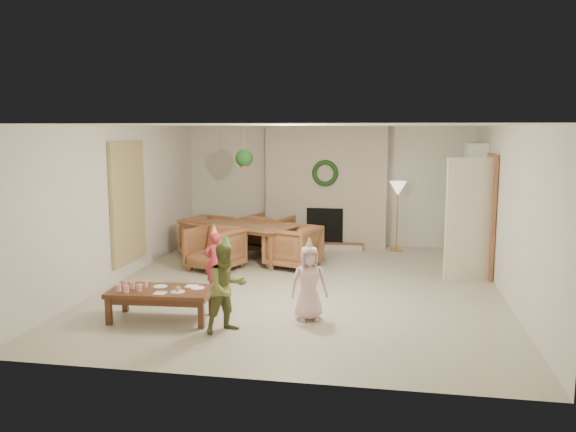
% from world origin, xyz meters
% --- Properties ---
extents(floor, '(7.00, 7.00, 0.00)m').
position_xyz_m(floor, '(0.00, 0.00, 0.00)').
color(floor, '#B7B29E').
rests_on(floor, ground).
extents(ceiling, '(7.00, 7.00, 0.00)m').
position_xyz_m(ceiling, '(0.00, 0.00, 2.50)').
color(ceiling, white).
rests_on(ceiling, wall_back).
extents(wall_back, '(7.00, 0.00, 7.00)m').
position_xyz_m(wall_back, '(0.00, 3.50, 1.25)').
color(wall_back, silver).
rests_on(wall_back, floor).
extents(wall_front, '(7.00, 0.00, 7.00)m').
position_xyz_m(wall_front, '(0.00, -3.50, 1.25)').
color(wall_front, silver).
rests_on(wall_front, floor).
extents(wall_left, '(0.00, 7.00, 7.00)m').
position_xyz_m(wall_left, '(-3.00, 0.00, 1.25)').
color(wall_left, silver).
rests_on(wall_left, floor).
extents(wall_right, '(0.00, 7.00, 7.00)m').
position_xyz_m(wall_right, '(3.00, 0.00, 1.25)').
color(wall_right, silver).
rests_on(wall_right, floor).
extents(fireplace_mass, '(2.50, 0.40, 2.50)m').
position_xyz_m(fireplace_mass, '(0.00, 3.30, 1.25)').
color(fireplace_mass, '#552116').
rests_on(fireplace_mass, floor).
extents(fireplace_hearth, '(1.60, 0.30, 0.12)m').
position_xyz_m(fireplace_hearth, '(0.00, 2.95, 0.06)').
color(fireplace_hearth, brown).
rests_on(fireplace_hearth, floor).
extents(fireplace_firebox, '(0.75, 0.12, 0.75)m').
position_xyz_m(fireplace_firebox, '(0.00, 3.12, 0.45)').
color(fireplace_firebox, black).
rests_on(fireplace_firebox, floor).
extents(fireplace_wreath, '(0.54, 0.10, 0.54)m').
position_xyz_m(fireplace_wreath, '(0.00, 3.07, 1.55)').
color(fireplace_wreath, '#173815').
rests_on(fireplace_wreath, fireplace_mass).
extents(floor_lamp_base, '(0.26, 0.26, 0.03)m').
position_xyz_m(floor_lamp_base, '(1.47, 3.00, 0.01)').
color(floor_lamp_base, gold).
rests_on(floor_lamp_base, floor).
extents(floor_lamp_post, '(0.03, 0.03, 1.27)m').
position_xyz_m(floor_lamp_post, '(1.47, 3.00, 0.66)').
color(floor_lamp_post, gold).
rests_on(floor_lamp_post, floor).
extents(floor_lamp_shade, '(0.34, 0.34, 0.28)m').
position_xyz_m(floor_lamp_shade, '(1.47, 3.00, 1.27)').
color(floor_lamp_shade, beige).
rests_on(floor_lamp_shade, floor_lamp_post).
extents(bookshelf_carcass, '(0.30, 1.00, 2.20)m').
position_xyz_m(bookshelf_carcass, '(2.84, 2.30, 1.10)').
color(bookshelf_carcass, white).
rests_on(bookshelf_carcass, floor).
extents(bookshelf_shelf_a, '(0.30, 0.92, 0.03)m').
position_xyz_m(bookshelf_shelf_a, '(2.82, 2.30, 0.45)').
color(bookshelf_shelf_a, white).
rests_on(bookshelf_shelf_a, bookshelf_carcass).
extents(bookshelf_shelf_b, '(0.30, 0.92, 0.03)m').
position_xyz_m(bookshelf_shelf_b, '(2.82, 2.30, 0.85)').
color(bookshelf_shelf_b, white).
rests_on(bookshelf_shelf_b, bookshelf_carcass).
extents(bookshelf_shelf_c, '(0.30, 0.92, 0.03)m').
position_xyz_m(bookshelf_shelf_c, '(2.82, 2.30, 1.25)').
color(bookshelf_shelf_c, white).
rests_on(bookshelf_shelf_c, bookshelf_carcass).
extents(bookshelf_shelf_d, '(0.30, 0.92, 0.03)m').
position_xyz_m(bookshelf_shelf_d, '(2.82, 2.30, 1.65)').
color(bookshelf_shelf_d, white).
rests_on(bookshelf_shelf_d, bookshelf_carcass).
extents(books_row_lower, '(0.20, 0.40, 0.24)m').
position_xyz_m(books_row_lower, '(2.80, 2.15, 0.59)').
color(books_row_lower, '#AE2F20').
rests_on(books_row_lower, bookshelf_shelf_a).
extents(books_row_mid, '(0.20, 0.44, 0.24)m').
position_xyz_m(books_row_mid, '(2.80, 2.35, 0.99)').
color(books_row_mid, '#2A399A').
rests_on(books_row_mid, bookshelf_shelf_b).
extents(books_row_upper, '(0.20, 0.36, 0.22)m').
position_xyz_m(books_row_upper, '(2.80, 2.20, 1.38)').
color(books_row_upper, '#B48326').
rests_on(books_row_upper, bookshelf_shelf_c).
extents(door_frame, '(0.05, 0.86, 2.04)m').
position_xyz_m(door_frame, '(2.96, 1.20, 1.02)').
color(door_frame, brown).
rests_on(door_frame, floor).
extents(door_leaf, '(0.77, 0.32, 2.00)m').
position_xyz_m(door_leaf, '(2.58, 0.82, 1.00)').
color(door_leaf, beige).
rests_on(door_leaf, floor).
extents(curtain_panel, '(0.06, 1.20, 2.00)m').
position_xyz_m(curtain_panel, '(-2.96, 0.20, 1.25)').
color(curtain_panel, '#BCB585').
rests_on(curtain_panel, wall_left).
extents(dining_table, '(2.22, 1.72, 0.69)m').
position_xyz_m(dining_table, '(-1.36, 1.62, 0.34)').
color(dining_table, brown).
rests_on(dining_table, floor).
extents(dining_chair_near, '(1.06, 1.07, 0.76)m').
position_xyz_m(dining_chair_near, '(-1.67, 0.81, 0.38)').
color(dining_chair_near, brown).
rests_on(dining_chair_near, floor).
extents(dining_chair_far, '(1.06, 1.07, 0.76)m').
position_xyz_m(dining_chair_far, '(-1.05, 2.42, 0.38)').
color(dining_chair_far, brown).
rests_on(dining_chair_far, floor).
extents(dining_chair_left, '(1.07, 1.06, 0.76)m').
position_xyz_m(dining_chair_left, '(-2.16, 1.93, 0.38)').
color(dining_chair_left, brown).
rests_on(dining_chair_left, floor).
extents(dining_chair_right, '(1.07, 1.06, 0.76)m').
position_xyz_m(dining_chair_right, '(-0.36, 1.23, 0.38)').
color(dining_chair_right, brown).
rests_on(dining_chair_right, floor).
extents(hanging_plant_cord, '(0.01, 0.01, 0.70)m').
position_xyz_m(hanging_plant_cord, '(-1.30, 1.50, 2.15)').
color(hanging_plant_cord, tan).
rests_on(hanging_plant_cord, ceiling).
extents(hanging_plant_pot, '(0.16, 0.16, 0.12)m').
position_xyz_m(hanging_plant_pot, '(-1.30, 1.50, 1.80)').
color(hanging_plant_pot, '#A64B35').
rests_on(hanging_plant_pot, hanging_plant_cord).
extents(hanging_plant_foliage, '(0.32, 0.32, 0.32)m').
position_xyz_m(hanging_plant_foliage, '(-1.30, 1.50, 1.92)').
color(hanging_plant_foliage, '#174416').
rests_on(hanging_plant_foliage, hanging_plant_pot).
extents(coffee_table_top, '(1.35, 0.73, 0.06)m').
position_xyz_m(coffee_table_top, '(-1.55, -1.92, 0.37)').
color(coffee_table_top, '#542E1C').
rests_on(coffee_table_top, floor).
extents(coffee_table_apron, '(1.24, 0.63, 0.08)m').
position_xyz_m(coffee_table_apron, '(-1.55, -1.92, 0.30)').
color(coffee_table_apron, '#542E1C').
rests_on(coffee_table_apron, floor).
extents(coffee_leg_fl, '(0.07, 0.07, 0.34)m').
position_xyz_m(coffee_leg_fl, '(-2.13, -2.22, 0.17)').
color(coffee_leg_fl, '#542E1C').
rests_on(coffee_leg_fl, floor).
extents(coffee_leg_fr, '(0.07, 0.07, 0.34)m').
position_xyz_m(coffee_leg_fr, '(-0.94, -2.15, 0.17)').
color(coffee_leg_fr, '#542E1C').
rests_on(coffee_leg_fr, floor).
extents(coffee_leg_bl, '(0.07, 0.07, 0.34)m').
position_xyz_m(coffee_leg_bl, '(-2.16, -1.68, 0.17)').
color(coffee_leg_bl, '#542E1C').
rests_on(coffee_leg_bl, floor).
extents(coffee_leg_br, '(0.07, 0.07, 0.34)m').
position_xyz_m(coffee_leg_br, '(-0.97, -1.61, 0.17)').
color(coffee_leg_br, '#542E1C').
rests_on(coffee_leg_br, floor).
extents(cup_a, '(0.07, 0.07, 0.09)m').
position_xyz_m(cup_a, '(-2.05, -2.10, 0.45)').
color(cup_a, white).
rests_on(cup_a, coffee_table_top).
extents(cup_b, '(0.07, 0.07, 0.09)m').
position_xyz_m(cup_b, '(-2.06, -1.90, 0.45)').
color(cup_b, white).
rests_on(cup_b, coffee_table_top).
extents(cup_c, '(0.07, 0.07, 0.09)m').
position_xyz_m(cup_c, '(-1.92, -2.14, 0.45)').
color(cup_c, white).
rests_on(cup_c, coffee_table_top).
extents(cup_d, '(0.07, 0.07, 0.09)m').
position_xyz_m(cup_d, '(-1.94, -1.94, 0.45)').
color(cup_d, white).
rests_on(cup_d, coffee_table_top).
extents(cup_e, '(0.07, 0.07, 0.09)m').
position_xyz_m(cup_e, '(-1.79, -2.05, 0.45)').
color(cup_e, white).
rests_on(cup_e, coffee_table_top).
extents(cup_f, '(0.07, 0.07, 0.09)m').
position_xyz_m(cup_f, '(-1.80, -1.85, 0.45)').
color(cup_f, white).
rests_on(cup_f, coffee_table_top).
extents(plate_a, '(0.19, 0.19, 0.01)m').
position_xyz_m(plate_a, '(-1.61, -1.80, 0.41)').
color(plate_a, white).
rests_on(plate_a, coffee_table_top).
extents(plate_b, '(0.19, 0.19, 0.01)m').
position_xyz_m(plate_b, '(-1.30, -2.00, 0.41)').
color(plate_b, white).
rests_on(plate_b, coffee_table_top).
extents(plate_c, '(0.19, 0.19, 0.01)m').
position_xyz_m(plate_c, '(-1.11, -1.79, 0.41)').
color(plate_c, white).
rests_on(plate_c, coffee_table_top).
extents(food_scoop, '(0.07, 0.07, 0.07)m').
position_xyz_m(food_scoop, '(-1.30, -2.00, 0.45)').
color(food_scoop, tan).
rests_on(food_scoop, plate_b).
extents(napkin_left, '(0.16, 0.16, 0.01)m').
position_xyz_m(napkin_left, '(-1.49, -2.10, 0.41)').
color(napkin_left, '#F6B5C9').
rests_on(napkin_left, coffee_table_top).
extents(napkin_right, '(0.16, 0.16, 0.01)m').
position_xyz_m(napkin_right, '(-1.21, -1.71, 0.41)').
color(napkin_right, '#F6B5C9').
rests_on(napkin_right, coffee_table_top).
extents(child_red, '(0.39, 0.37, 0.90)m').
position_xyz_m(child_red, '(-1.29, -0.45, 0.45)').
color(child_red, '#AE2535').
rests_on(child_red, floor).
extents(party_hat_red, '(0.15, 0.15, 0.17)m').
position_xyz_m(party_hat_red, '(-1.29, -0.45, 0.94)').
color(party_hat_red, '#F0C850').
rests_on(party_hat_red, child_red).
extents(child_plaid, '(0.67, 0.66, 1.09)m').
position_xyz_m(child_plaid, '(-0.60, -2.20, 0.54)').
color(child_plaid, olive).
rests_on(child_plaid, floor).
extents(party_hat_plaid, '(0.17, 0.17, 0.18)m').
position_xyz_m(party_hat_plaid, '(-0.60, -2.20, 1.13)').
color(party_hat_plaid, '#5BBC50').
rests_on(party_hat_plaid, child_plaid).
extents(child_pink, '(0.54, 0.43, 0.97)m').
position_xyz_m(child_pink, '(0.32, -1.58, 0.49)').
color(child_pink, beige).
rests_on(child_pink, floor).
extents(party_hat_pink, '(0.14, 0.14, 0.17)m').
position_xyz_m(party_hat_pink, '(0.32, -1.58, 1.01)').
color(party_hat_pink, '#AFAFB6').
rests_on(party_hat_pink, child_pink).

